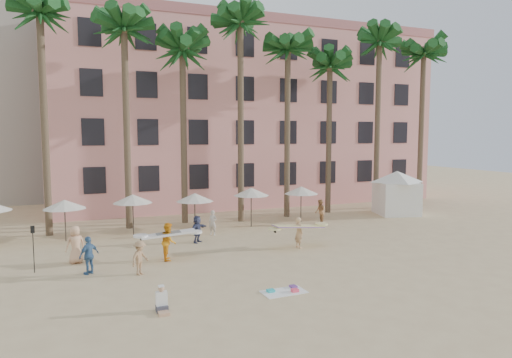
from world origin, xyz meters
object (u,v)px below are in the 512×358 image
at_px(carrier_yellow, 299,230).
at_px(pink_hotel, 239,118).
at_px(cabana, 397,189).
at_px(carrier_white, 169,240).

bearing_deg(carrier_yellow, pink_hotel, 79.71).
relative_size(pink_hotel, carrier_yellow, 11.35).
distance_m(pink_hotel, cabana, 16.98).
bearing_deg(pink_hotel, carrier_white, -118.86).
bearing_deg(cabana, carrier_white, -161.34).
distance_m(cabana, carrier_yellow, 14.14).
bearing_deg(carrier_white, pink_hotel, 61.14).
bearing_deg(cabana, carrier_yellow, -150.83).
xyz_separation_m(cabana, carrier_white, (-19.66, -6.64, -1.05)).
relative_size(carrier_yellow, carrier_white, 1.11).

